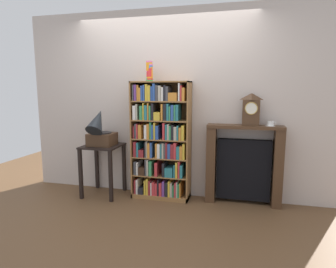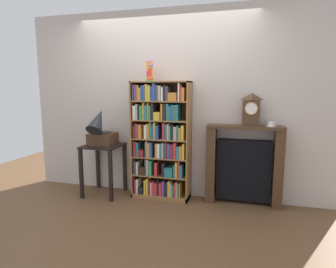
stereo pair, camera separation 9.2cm
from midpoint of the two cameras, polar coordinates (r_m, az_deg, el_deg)
name	(u,v)px [view 1 (the left image)]	position (r m, az deg, el deg)	size (l,w,h in m)	color
ground_plane	(159,201)	(4.07, -2.50, -13.10)	(7.39, 6.40, 0.02)	brown
wall_back	(174,104)	(4.07, 0.59, 5.87)	(4.39, 0.08, 2.60)	beige
bookshelf	(160,143)	(3.97, -2.16, -1.70)	(0.80, 0.32, 1.62)	olive
cup_stack	(149,71)	(3.96, -4.37, 12.29)	(0.09, 0.09, 0.27)	green
side_table_left	(103,158)	(4.24, -13.39, -4.62)	(0.51, 0.53, 0.73)	black
gramophone	(100,130)	(4.11, -13.96, 0.75)	(0.35, 0.48, 0.57)	#472D1C
fireplace_mantel	(244,165)	(3.94, 14.08, -6.03)	(0.97, 0.23, 1.05)	#472D1C
mantel_clock	(251,109)	(3.80, 15.45, 4.73)	(0.21, 0.12, 0.41)	#472D1C
teacup_with_saucer	(271,124)	(3.83, 19.01, 1.92)	(0.13, 0.12, 0.06)	white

